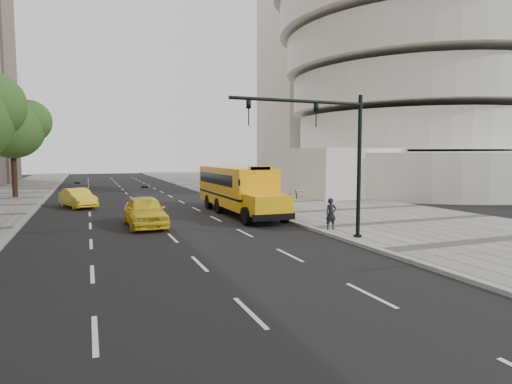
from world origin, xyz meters
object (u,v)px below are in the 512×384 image
object	(u,v)px
school_bus	(236,186)
taxi_near	(145,211)
taxi_far	(78,198)
traffic_signal	(332,148)
pedestrian	(331,214)
tree_c	(13,127)

from	to	relation	value
school_bus	taxi_near	bearing A→B (deg)	-152.34
taxi_far	traffic_signal	size ratio (longest dim) A/B	0.66
taxi_near	pedestrian	bearing A→B (deg)	-32.93
tree_c	taxi_far	world-z (taller)	tree_c
taxi_near	school_bus	bearing A→B (deg)	26.62
tree_c	taxi_near	xyz separation A→B (m)	(8.64, -19.26, -5.40)
school_bus	taxi_far	bearing A→B (deg)	144.47
taxi_near	pedestrian	distance (m)	9.75
taxi_near	traffic_signal	xyz separation A→B (m)	(6.95, -7.29, 3.27)
taxi_far	traffic_signal	distance (m)	20.70
school_bus	traffic_signal	size ratio (longest dim) A/B	1.81
tree_c	school_bus	xyz separation A→B (m)	(14.90, -15.99, -4.45)
pedestrian	taxi_near	bearing A→B (deg)	154.86
taxi_far	pedestrian	bearing A→B (deg)	-72.32
school_bus	taxi_far	world-z (taller)	school_bus
tree_c	pedestrian	distance (m)	30.17
tree_c	school_bus	world-z (taller)	tree_c
taxi_far	traffic_signal	world-z (taller)	traffic_signal
tree_c	taxi_far	xyz separation A→B (m)	(5.13, -9.01, -5.52)
tree_c	traffic_signal	bearing A→B (deg)	-59.58
tree_c	traffic_signal	world-z (taller)	tree_c
tree_c	taxi_far	size ratio (longest dim) A/B	2.10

